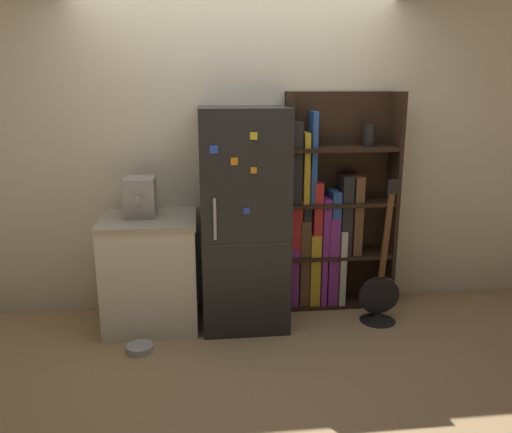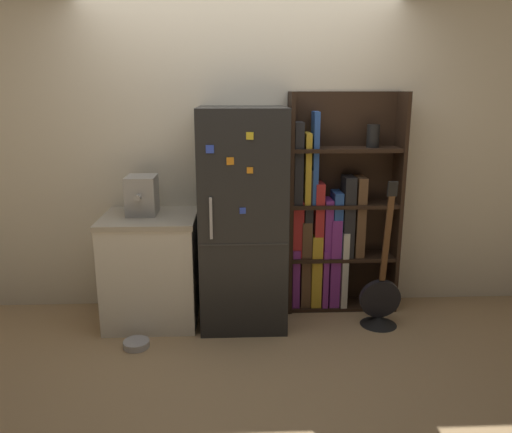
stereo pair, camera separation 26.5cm
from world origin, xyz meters
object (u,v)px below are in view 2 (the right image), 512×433
bookshelf (331,221)px  pet_bowl (136,343)px  refrigerator (243,218)px  guitar (380,305)px  espresso_machine (142,195)px

bookshelf → pet_bowl: 1.81m
refrigerator → pet_bowl: size_ratio=8.87×
refrigerator → bookshelf: 0.78m
bookshelf → guitar: bookshelf is taller
refrigerator → pet_bowl: (-0.78, -0.45, -0.82)m
bookshelf → espresso_machine: size_ratio=5.47×
guitar → refrigerator: bearing=170.7°
refrigerator → bookshelf: size_ratio=0.94×
espresso_machine → guitar: (1.85, -0.25, -0.84)m
espresso_machine → guitar: size_ratio=0.28×
refrigerator → espresso_machine: 0.80m
refrigerator → guitar: (1.07, -0.17, -0.67)m
refrigerator → guitar: refrigerator is taller
guitar → pet_bowl: bearing=-171.7°
refrigerator → guitar: size_ratio=1.43×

